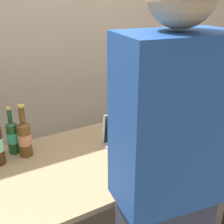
{
  "coord_description": "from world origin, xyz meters",
  "views": [
    {
      "loc": [
        -0.8,
        -1.3,
        1.62
      ],
      "look_at": [
        -0.01,
        0.0,
        0.99
      ],
      "focal_mm": 47.45,
      "sensor_mm": 36.0,
      "label": 1
    }
  ],
  "objects_px": {
    "beer_bottle_amber": "(25,137)",
    "beer_bottle_dark": "(12,136)",
    "laptop": "(132,138)",
    "person_figure": "(165,190)",
    "coffee_mug": "(160,113)"
  },
  "relations": [
    {
      "from": "laptop",
      "to": "person_figure",
      "type": "xyz_separation_m",
      "value": [
        -0.27,
        -0.61,
        0.12
      ]
    },
    {
      "from": "laptop",
      "to": "beer_bottle_dark",
      "type": "xyz_separation_m",
      "value": [
        -0.64,
        0.28,
        0.06
      ]
    },
    {
      "from": "beer_bottle_dark",
      "to": "person_figure",
      "type": "relative_size",
      "value": 0.16
    },
    {
      "from": "laptop",
      "to": "beer_bottle_amber",
      "type": "height_order",
      "value": "beer_bottle_amber"
    },
    {
      "from": "laptop",
      "to": "beer_bottle_amber",
      "type": "distance_m",
      "value": 0.63
    },
    {
      "from": "laptop",
      "to": "coffee_mug",
      "type": "height_order",
      "value": "laptop"
    },
    {
      "from": "laptop",
      "to": "coffee_mug",
      "type": "xyz_separation_m",
      "value": [
        0.39,
        0.21,
        0.0
      ]
    },
    {
      "from": "laptop",
      "to": "person_figure",
      "type": "bearing_deg",
      "value": -114.04
    },
    {
      "from": "beer_bottle_dark",
      "to": "person_figure",
      "type": "xyz_separation_m",
      "value": [
        0.37,
        -0.89,
        0.06
      ]
    },
    {
      "from": "beer_bottle_amber",
      "to": "person_figure",
      "type": "bearing_deg",
      "value": -69.0
    },
    {
      "from": "person_figure",
      "to": "beer_bottle_amber",
      "type": "bearing_deg",
      "value": 111.0
    },
    {
      "from": "laptop",
      "to": "beer_bottle_amber",
      "type": "xyz_separation_m",
      "value": [
        -0.59,
        0.21,
        0.07
      ]
    },
    {
      "from": "laptop",
      "to": "beer_bottle_dark",
      "type": "height_order",
      "value": "beer_bottle_dark"
    },
    {
      "from": "beer_bottle_amber",
      "to": "beer_bottle_dark",
      "type": "distance_m",
      "value": 0.08
    },
    {
      "from": "beer_bottle_amber",
      "to": "laptop",
      "type": "bearing_deg",
      "value": -19.9
    }
  ]
}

